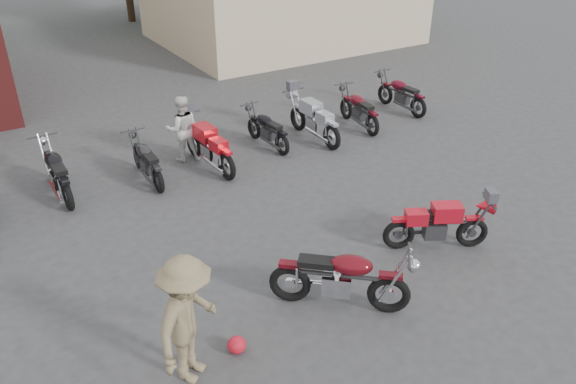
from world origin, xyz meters
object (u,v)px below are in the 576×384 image
helmet (237,345)px  row_bike_3 (146,159)px  person_light (182,129)px  sportbike (439,222)px  row_bike_5 (267,127)px  row_bike_4 (208,144)px  row_bike_8 (401,92)px  row_bike_6 (314,117)px  vintage_motorcycle (342,275)px  row_bike_2 (56,170)px  row_bike_7 (359,108)px  person_tan (188,321)px

helmet → row_bike_3: size_ratio=0.15×
person_light → sportbike: bearing=123.5°
row_bike_5 → person_light: bearing=76.7°
row_bike_4 → person_light: bearing=21.3°
row_bike_8 → helmet: bearing=124.2°
sportbike → person_light: (-2.55, 6.10, 0.27)m
person_light → row_bike_6: 3.51m
row_bike_6 → vintage_motorcycle: bearing=148.4°
row_bike_2 → row_bike_6: (6.47, -0.38, 0.02)m
row_bike_2 → sportbike: bearing=-137.6°
row_bike_2 → row_bike_6: size_ratio=0.97×
row_bike_3 → row_bike_5: (3.30, 0.23, -0.01)m
sportbike → row_bike_2: row_bike_2 is taller
row_bike_7 → row_bike_8: row_bike_8 is taller
helmet → row_bike_5: 7.40m
row_bike_7 → helmet: bearing=137.9°
helmet → row_bike_4: (2.25, 5.82, 0.49)m
vintage_motorcycle → row_bike_2: vintage_motorcycle is taller
row_bike_6 → helmet: bearing=136.5°
person_tan → row_bike_2: (-0.42, 6.38, -0.38)m
helmet → row_bike_8: (8.79, 6.35, 0.44)m
row_bike_5 → row_bike_6: size_ratio=0.84×
row_bike_5 → row_bike_3: bearing=89.9°
person_light → row_bike_7: (5.01, -0.53, -0.26)m
person_tan → row_bike_5: bearing=14.3°
vintage_motorcycle → row_bike_7: (5.01, 5.98, -0.07)m
row_bike_4 → vintage_motorcycle: bearing=171.4°
helmet → person_tan: 1.11m
person_light → row_bike_4: person_light is taller
person_light → row_bike_7: 5.05m
person_tan → row_bike_4: person_tan is taller
row_bike_8 → row_bike_4: bearing=93.1°
row_bike_4 → row_bike_5: (1.81, 0.36, -0.10)m
row_bike_3 → row_bike_7: 6.15m
person_tan → row_bike_4: (2.96, 5.89, -0.37)m
row_bike_7 → row_bike_8: 1.91m
person_tan → row_bike_8: person_tan is taller
sportbike → row_bike_6: row_bike_6 is taller
vintage_motorcycle → person_light: (-0.01, 6.52, 0.19)m
person_tan → helmet: bearing=-32.7°
row_bike_2 → row_bike_7: size_ratio=1.07×
row_bike_2 → row_bike_5: bearing=-92.5°
helmet → row_bike_3: (0.76, 5.95, 0.41)m
row_bike_2 → row_bike_3: 1.93m
row_bike_2 → row_bike_6: row_bike_6 is taller
row_bike_8 → person_tan: bearing=122.4°
helmet → row_bike_5: row_bike_5 is taller
row_bike_8 → row_bike_6: bearing=95.4°
row_bike_5 → row_bike_7: row_bike_7 is taller
row_bike_3 → row_bike_4: 1.50m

